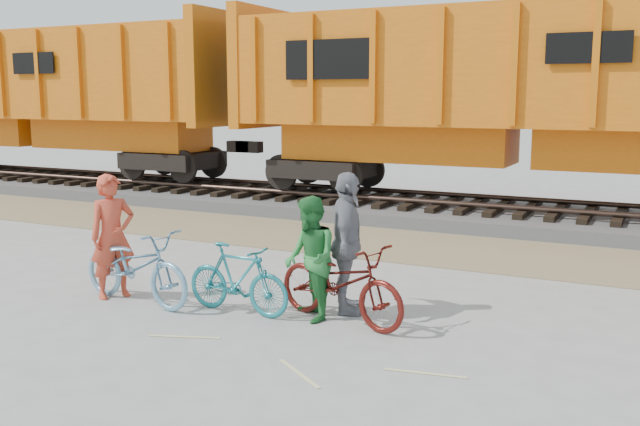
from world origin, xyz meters
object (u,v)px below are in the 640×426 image
(bicycle_teal, at_px, (238,279))
(hopper_car_center, at_px, (528,92))
(person_man, at_px, (310,259))
(person_woman, at_px, (347,243))
(bicycle_maroon, at_px, (341,282))
(bicycle_blue, at_px, (136,266))
(person_solo, at_px, (113,236))
(hopper_car_left, at_px, (43,93))

(bicycle_teal, bearing_deg, hopper_car_center, -11.37)
(bicycle_teal, relative_size, person_man, 0.98)
(hopper_car_center, xyz_separation_m, person_woman, (-0.80, -8.00, -2.04))
(bicycle_maroon, bearing_deg, person_man, 115.90)
(bicycle_blue, distance_m, bicycle_teal, 1.57)
(bicycle_blue, distance_m, person_solo, 0.63)
(hopper_car_left, xyz_separation_m, bicycle_maroon, (14.30, -8.40, -2.48))
(person_solo, bearing_deg, bicycle_maroon, -54.94)
(hopper_car_center, height_order, person_man, hopper_car_center)
(bicycle_maroon, bearing_deg, person_woman, 29.23)
(person_solo, relative_size, person_woman, 0.94)
(hopper_car_center, distance_m, person_solo, 9.97)
(hopper_car_center, xyz_separation_m, bicycle_teal, (-2.11, -8.68, -2.53))
(person_solo, bearing_deg, person_man, -55.47)
(bicycle_maroon, bearing_deg, hopper_car_left, 74.75)
(hopper_car_left, bearing_deg, bicycle_teal, -33.95)
(person_woman, bearing_deg, bicycle_teal, 95.45)
(bicycle_blue, xyz_separation_m, person_woman, (2.86, 0.91, 0.42))
(bicycle_teal, distance_m, person_woman, 1.55)
(bicycle_maroon, bearing_deg, hopper_car_center, 10.41)
(hopper_car_center, relative_size, bicycle_maroon, 6.93)
(bicycle_teal, relative_size, person_solo, 0.88)
(bicycle_blue, height_order, person_solo, person_solo)
(person_woman, bearing_deg, bicycle_blue, 85.70)
(hopper_car_center, height_order, bicycle_blue, hopper_car_center)
(hopper_car_left, height_order, person_woman, hopper_car_left)
(hopper_car_left, height_order, person_solo, hopper_car_left)
(bicycle_teal, relative_size, bicycle_maroon, 0.79)
(hopper_car_left, distance_m, bicycle_blue, 14.63)
(hopper_car_center, relative_size, bicycle_blue, 6.82)
(hopper_car_center, xyz_separation_m, person_solo, (-4.16, -8.81, -2.10))
(hopper_car_left, distance_m, person_solo, 14.12)
(hopper_car_left, relative_size, person_woman, 7.27)
(hopper_car_left, relative_size, bicycle_teal, 8.75)
(person_woman, bearing_deg, hopper_car_left, 38.63)
(bicycle_blue, bearing_deg, hopper_car_left, 60.24)
(bicycle_blue, relative_size, person_solo, 1.13)
(person_man, bearing_deg, hopper_car_left, -163.23)
(hopper_car_center, distance_m, person_man, 8.83)
(bicycle_maroon, height_order, person_man, person_man)
(bicycle_blue, bearing_deg, bicycle_maroon, -71.80)
(hopper_car_left, xyz_separation_m, person_woman, (14.20, -8.00, -2.04))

